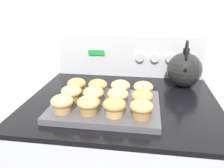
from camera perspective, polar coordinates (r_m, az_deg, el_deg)
The scene contains 16 objects.
wall_back at distance 1.26m, azimuth 4.60°, elevation 15.81°, with size 8.00×0.05×2.40m.
control_panel at distance 1.24m, azimuth 4.27°, elevation 6.87°, with size 0.74×0.07×0.21m.
muffin_pan at distance 0.88m, azimuth -1.54°, elevation -5.33°, with size 0.39×0.30×0.02m.
muffin_r0_c0 at distance 0.82m, azimuth -11.90°, elevation -4.54°, with size 0.08×0.08×0.06m.
muffin_r0_c1 at distance 0.80m, azimuth -5.68°, elevation -4.93°, with size 0.08×0.08×0.06m.
muffin_r0_c2 at distance 0.78m, azimuth 0.58°, elevation -5.46°, with size 0.08×0.08×0.06m.
muffin_r0_c3 at distance 0.77m, azimuth 7.09°, elevation -5.82°, with size 0.08×0.08×0.06m.
muffin_r1_c0 at distance 0.89m, azimuth -9.73°, elevation -2.19°, with size 0.08×0.08×0.06m.
muffin_r1_c1 at distance 0.87m, azimuth -4.50°, elevation -2.56°, with size 0.08×0.08×0.06m.
muffin_r1_c2 at distance 0.86m, azimuth 1.43°, elevation -2.90°, with size 0.08×0.08×0.06m.
muffin_r1_c3 at distance 0.85m, azimuth 7.27°, elevation -3.31°, with size 0.08×0.08×0.06m.
muffin_r2_c0 at distance 0.97m, azimuth -8.49°, elevation -0.28°, with size 0.08×0.08×0.06m.
muffin_r2_c1 at distance 0.95m, azimuth -3.44°, elevation -0.58°, with size 0.08×0.08×0.06m.
muffin_r2_c2 at distance 0.94m, azimuth 2.05°, elevation -0.80°, with size 0.08×0.08×0.06m.
muffin_r2_c3 at distance 0.93m, azimuth 7.50°, elevation -1.13°, with size 0.08×0.08×0.06m.
tea_kettle at distance 1.13m, azimuth 17.03°, elevation 3.43°, with size 0.16×0.19×0.21m.
Camera 1 is at (0.09, -0.54, 1.30)m, focal length 38.00 mm.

